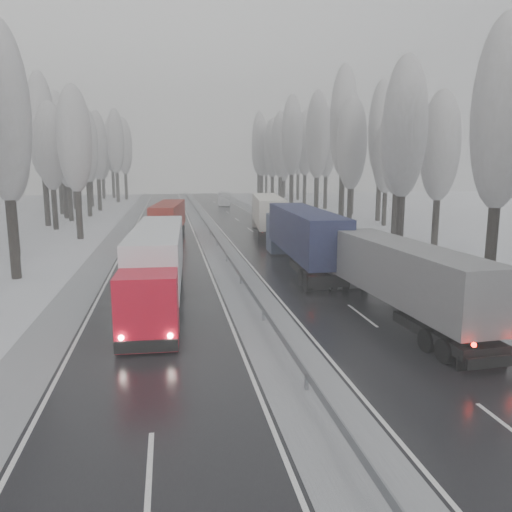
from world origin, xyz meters
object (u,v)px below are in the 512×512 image
object	(u,v)px
box_truck_distant	(224,199)
truck_red_white	(157,261)
truck_blue_box	(301,234)
truck_cream_box	(267,212)
truck_red_red	(167,220)
truck_grey_tarp	(394,273)

from	to	relation	value
box_truck_distant	truck_red_white	distance (m)	70.93
truck_blue_box	truck_red_white	distance (m)	13.44
box_truck_distant	truck_red_white	xyz separation A→B (m)	(-11.65, -69.95, 1.10)
truck_cream_box	truck_red_white	size ratio (longest dim) A/B	1.04
truck_cream_box	truck_red_red	bearing A→B (deg)	-156.02
truck_grey_tarp	truck_red_white	xyz separation A→B (m)	(-12.02, 4.50, 0.16)
truck_cream_box	truck_red_white	distance (m)	29.73
truck_grey_tarp	truck_cream_box	xyz separation A→B (m)	(-0.30, 31.82, 0.25)
box_truck_distant	truck_cream_box	bearing A→B (deg)	-82.38
truck_red_white	truck_red_red	size ratio (longest dim) A/B	1.08
truck_grey_tarp	truck_blue_box	bearing A→B (deg)	93.24
truck_grey_tarp	truck_red_white	world-z (taller)	truck_red_white
truck_grey_tarp	box_truck_distant	distance (m)	74.47
truck_blue_box	truck_cream_box	distance (m)	19.04
truck_blue_box	truck_cream_box	xyz separation A→B (m)	(1.16, 19.01, -0.10)
truck_blue_box	truck_red_white	size ratio (longest dim) A/B	1.08
truck_blue_box	truck_grey_tarp	bearing A→B (deg)	-81.37
box_truck_distant	truck_blue_box	bearing A→B (deg)	-83.48
truck_cream_box	truck_blue_box	bearing A→B (deg)	-86.67
truck_blue_box	truck_red_white	xyz separation A→B (m)	(-10.56, -8.31, -0.19)
truck_grey_tarp	truck_red_white	bearing A→B (deg)	156.21
truck_cream_box	truck_red_red	xyz separation A→B (m)	(-11.13, -3.44, -0.29)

